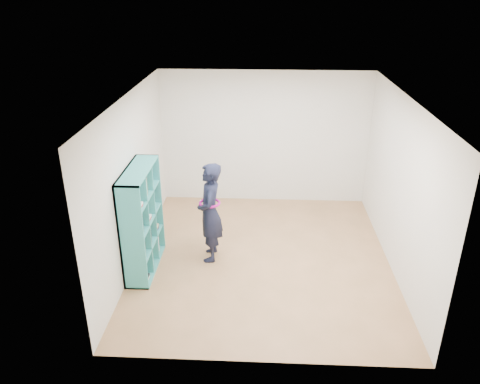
{
  "coord_description": "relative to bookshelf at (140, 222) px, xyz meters",
  "views": [
    {
      "loc": [
        -0.03,
        -6.42,
        4.07
      ],
      "look_at": [
        -0.38,
        0.3,
        1.03
      ],
      "focal_mm": 35.0,
      "sensor_mm": 36.0,
      "label": 1
    }
  ],
  "objects": [
    {
      "name": "wall_right",
      "position": [
        3.84,
        0.33,
        0.51
      ],
      "size": [
        0.02,
        4.5,
        2.6
      ],
      "primitive_type": "cube",
      "color": "silver",
      "rests_on": "floor"
    },
    {
      "name": "floor",
      "position": [
        1.84,
        0.33,
        -0.79
      ],
      "size": [
        4.5,
        4.5,
        0.0
      ],
      "primitive_type": "plane",
      "color": "olive",
      "rests_on": "ground"
    },
    {
      "name": "bookshelf",
      "position": [
        0.0,
        0.0,
        0.0
      ],
      "size": [
        0.36,
        1.22,
        1.63
      ],
      "color": "teal",
      "rests_on": "floor"
    },
    {
      "name": "person",
      "position": [
        1.01,
        0.33,
        0.01
      ],
      "size": [
        0.41,
        0.6,
        1.61
      ],
      "rotation": [
        0.0,
        0.0,
        -1.52
      ],
      "color": "black",
      "rests_on": "floor"
    },
    {
      "name": "wall_back",
      "position": [
        1.84,
        2.58,
        0.51
      ],
      "size": [
        4.0,
        0.02,
        2.6
      ],
      "primitive_type": "cube",
      "color": "silver",
      "rests_on": "floor"
    },
    {
      "name": "wall_front",
      "position": [
        1.84,
        -1.92,
        0.51
      ],
      "size": [
        4.0,
        0.02,
        2.6
      ],
      "primitive_type": "cube",
      "color": "silver",
      "rests_on": "floor"
    },
    {
      "name": "smartphone",
      "position": [
        0.87,
        0.4,
        0.12
      ],
      "size": [
        0.02,
        0.1,
        0.14
      ],
      "rotation": [
        0.35,
        0.0,
        0.08
      ],
      "color": "silver",
      "rests_on": "person"
    },
    {
      "name": "wall_left",
      "position": [
        -0.16,
        0.33,
        0.51
      ],
      "size": [
        0.02,
        4.5,
        2.6
      ],
      "primitive_type": "cube",
      "color": "silver",
      "rests_on": "floor"
    },
    {
      "name": "ceiling",
      "position": [
        1.84,
        0.33,
        1.81
      ],
      "size": [
        4.5,
        4.5,
        0.0
      ],
      "primitive_type": "plane",
      "color": "white",
      "rests_on": "wall_back"
    }
  ]
}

